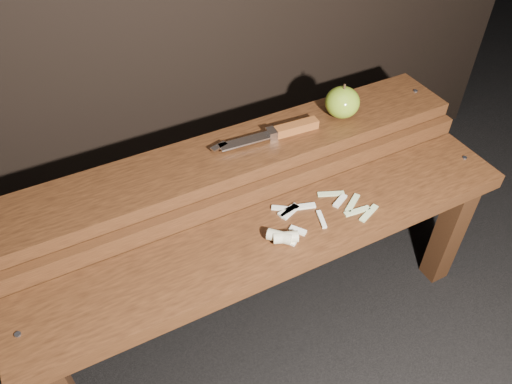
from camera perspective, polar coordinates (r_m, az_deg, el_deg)
name	(u,v)px	position (r m, az deg, el deg)	size (l,w,h in m)	color
ground	(266,317)	(1.49, 1.10, -14.12)	(60.00, 60.00, 0.00)	black
bench_front_tier	(280,254)	(1.17, 2.76, -7.08)	(1.20, 0.20, 0.42)	#331A0C
bench_rear_tier	(237,177)	(1.26, -2.21, 1.75)	(1.20, 0.21, 0.50)	#331A0C
apple	(342,102)	(1.32, 9.84, 10.07)	(0.09, 0.09, 0.09)	olive
knife	(283,131)	(1.25, 3.11, 6.99)	(0.28, 0.05, 0.03)	brown
apple_scraps	(296,227)	(1.12, 4.62, -3.98)	(0.29, 0.14, 0.03)	beige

